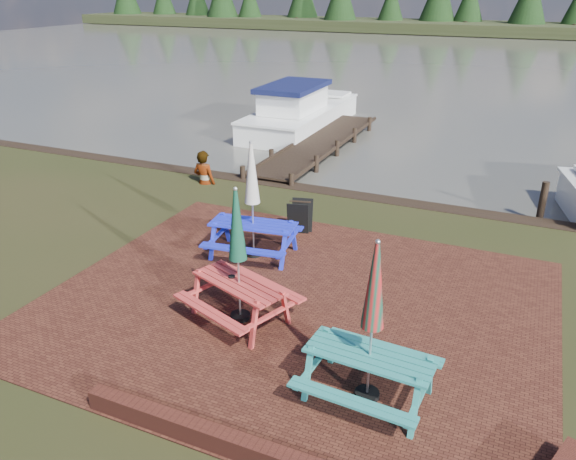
{
  "coord_description": "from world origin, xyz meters",
  "views": [
    {
      "loc": [
        3.49,
        -7.18,
        5.44
      ],
      "look_at": [
        -0.58,
        1.99,
        1.0
      ],
      "focal_mm": 35.0,
      "sensor_mm": 36.0,
      "label": 1
    }
  ],
  "objects_px": {
    "boat_jetty": "(300,114)",
    "person": "(203,151)",
    "picnic_table_blue": "(253,218)",
    "picnic_table_teal": "(370,347)",
    "picnic_table_red": "(239,276)",
    "jetty": "(319,144)",
    "chalkboard": "(300,217)"
  },
  "relations": [
    {
      "from": "picnic_table_blue",
      "to": "boat_jetty",
      "type": "relative_size",
      "value": 0.34
    },
    {
      "from": "picnic_table_teal",
      "to": "picnic_table_red",
      "type": "bearing_deg",
      "value": 161.47
    },
    {
      "from": "picnic_table_red",
      "to": "picnic_table_blue",
      "type": "height_order",
      "value": "picnic_table_blue"
    },
    {
      "from": "picnic_table_blue",
      "to": "person",
      "type": "relative_size",
      "value": 1.29
    },
    {
      "from": "picnic_table_red",
      "to": "chalkboard",
      "type": "distance_m",
      "value": 3.91
    },
    {
      "from": "picnic_table_red",
      "to": "boat_jetty",
      "type": "distance_m",
      "value": 14.75
    },
    {
      "from": "picnic_table_teal",
      "to": "chalkboard",
      "type": "bearing_deg",
      "value": 125.98
    },
    {
      "from": "person",
      "to": "boat_jetty",
      "type": "bearing_deg",
      "value": -84.61
    },
    {
      "from": "picnic_table_red",
      "to": "person",
      "type": "bearing_deg",
      "value": 146.78
    },
    {
      "from": "boat_jetty",
      "to": "person",
      "type": "relative_size",
      "value": 3.84
    },
    {
      "from": "picnic_table_teal",
      "to": "jetty",
      "type": "xyz_separation_m",
      "value": [
        -5.44,
        12.18,
        -0.75
      ]
    },
    {
      "from": "boat_jetty",
      "to": "person",
      "type": "xyz_separation_m",
      "value": [
        0.3,
        -7.95,
        0.53
      ]
    },
    {
      "from": "chalkboard",
      "to": "boat_jetty",
      "type": "xyz_separation_m",
      "value": [
        -4.26,
        10.11,
        0.03
      ]
    },
    {
      "from": "chalkboard",
      "to": "person",
      "type": "xyz_separation_m",
      "value": [
        -3.96,
        2.16,
        0.56
      ]
    },
    {
      "from": "picnic_table_red",
      "to": "boat_jetty",
      "type": "xyz_separation_m",
      "value": [
        -4.75,
        13.96,
        -0.41
      ]
    },
    {
      "from": "person",
      "to": "picnic_table_blue",
      "type": "bearing_deg",
      "value": 136.97
    },
    {
      "from": "picnic_table_teal",
      "to": "person",
      "type": "relative_size",
      "value": 1.27
    },
    {
      "from": "boat_jetty",
      "to": "person",
      "type": "height_order",
      "value": "person"
    },
    {
      "from": "chalkboard",
      "to": "boat_jetty",
      "type": "height_order",
      "value": "boat_jetty"
    },
    {
      "from": "picnic_table_blue",
      "to": "chalkboard",
      "type": "bearing_deg",
      "value": 66.23
    },
    {
      "from": "picnic_table_teal",
      "to": "person",
      "type": "bearing_deg",
      "value": 138.65
    },
    {
      "from": "picnic_table_blue",
      "to": "boat_jetty",
      "type": "height_order",
      "value": "picnic_table_blue"
    },
    {
      "from": "picnic_table_teal",
      "to": "picnic_table_red",
      "type": "distance_m",
      "value": 2.84
    },
    {
      "from": "picnic_table_teal",
      "to": "boat_jetty",
      "type": "bearing_deg",
      "value": 119.8
    },
    {
      "from": "picnic_table_teal",
      "to": "jetty",
      "type": "height_order",
      "value": "picnic_table_teal"
    },
    {
      "from": "boat_jetty",
      "to": "person",
      "type": "bearing_deg",
      "value": -88.41
    },
    {
      "from": "jetty",
      "to": "person",
      "type": "distance_m",
      "value": 5.42
    },
    {
      "from": "picnic_table_red",
      "to": "jetty",
      "type": "xyz_separation_m",
      "value": [
        -2.81,
        11.11,
        -0.74
      ]
    },
    {
      "from": "jetty",
      "to": "boat_jetty",
      "type": "relative_size",
      "value": 1.22
    },
    {
      "from": "picnic_table_teal",
      "to": "jetty",
      "type": "distance_m",
      "value": 13.36
    },
    {
      "from": "jetty",
      "to": "picnic_table_red",
      "type": "bearing_deg",
      "value": -75.82
    },
    {
      "from": "picnic_table_teal",
      "to": "picnic_table_blue",
      "type": "bearing_deg",
      "value": 139.94
    }
  ]
}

